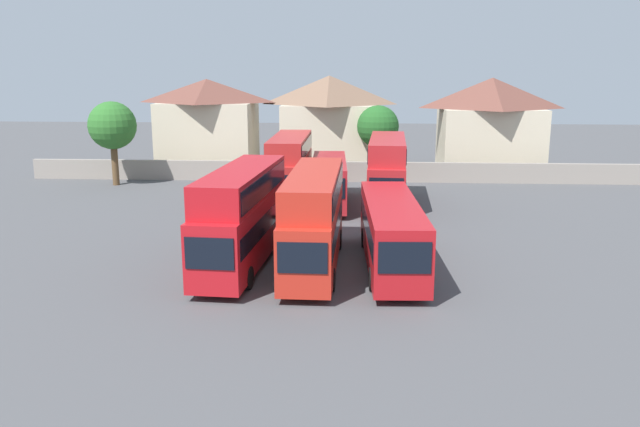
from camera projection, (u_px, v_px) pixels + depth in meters
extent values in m
plane|color=#4C4C4F|center=(331.00, 198.00, 50.98)|extent=(140.00, 140.00, 0.00)
cube|color=gray|center=(335.00, 172.00, 58.06)|extent=(56.00, 0.50, 1.80)
cube|color=red|center=(242.00, 230.00, 33.01)|extent=(3.24, 11.44, 3.16)
cube|color=black|center=(209.00, 254.00, 27.44)|extent=(2.17, 0.23, 1.42)
cube|color=black|center=(242.00, 223.00, 32.92)|extent=(3.22, 10.54, 0.99)
cube|color=red|center=(242.00, 184.00, 32.76)|extent=(3.15, 10.88, 1.56)
cube|color=black|center=(242.00, 184.00, 32.76)|extent=(3.20, 10.32, 1.09)
cylinder|color=black|center=(248.00, 278.00, 29.79)|extent=(0.37, 1.12, 1.10)
cylinder|color=black|center=(201.00, 276.00, 30.07)|extent=(0.37, 1.12, 1.10)
cylinder|color=black|center=(277.00, 239.00, 36.56)|extent=(0.37, 1.12, 1.10)
cylinder|color=black|center=(238.00, 238.00, 36.85)|extent=(0.37, 1.12, 1.10)
cube|color=red|center=(314.00, 232.00, 32.80)|extent=(2.61, 11.56, 3.03)
cube|color=black|center=(302.00, 258.00, 27.09)|extent=(2.15, 0.11, 1.36)
cube|color=black|center=(314.00, 225.00, 32.71)|extent=(2.64, 10.64, 0.96)
cube|color=red|center=(314.00, 187.00, 32.57)|extent=(2.56, 10.98, 1.54)
cube|color=black|center=(314.00, 187.00, 32.57)|extent=(2.64, 10.41, 1.08)
cylinder|color=black|center=(332.00, 280.00, 29.54)|extent=(0.32, 1.10, 1.10)
cylinder|color=black|center=(283.00, 279.00, 29.70)|extent=(0.32, 1.10, 1.10)
cylinder|color=black|center=(339.00, 239.00, 36.48)|extent=(0.32, 1.10, 1.10)
cylinder|color=black|center=(299.00, 239.00, 36.64)|extent=(0.32, 1.10, 1.10)
cube|color=#B5161C|center=(391.00, 231.00, 32.88)|extent=(3.09, 11.98, 3.09)
cube|color=black|center=(405.00, 258.00, 26.98)|extent=(2.26, 0.18, 1.39)
cube|color=black|center=(392.00, 224.00, 32.79)|extent=(3.09, 11.03, 0.97)
cylinder|color=black|center=(424.00, 279.00, 29.57)|extent=(0.35, 1.11, 1.10)
cylinder|color=black|center=(372.00, 279.00, 29.60)|extent=(0.35, 1.11, 1.10)
cylinder|color=black|center=(405.00, 238.00, 36.75)|extent=(0.35, 1.11, 1.10)
cylinder|color=black|center=(364.00, 238.00, 36.78)|extent=(0.35, 1.11, 1.10)
cube|color=#B42523|center=(290.00, 178.00, 48.59)|extent=(2.62, 10.64, 3.17)
cube|color=black|center=(282.00, 185.00, 43.31)|extent=(2.27, 0.09, 1.43)
cube|color=black|center=(290.00, 173.00, 48.50)|extent=(2.65, 9.79, 1.00)
cube|color=#B42523|center=(290.00, 146.00, 48.32)|extent=(2.56, 10.11, 1.55)
cube|color=black|center=(290.00, 146.00, 48.32)|extent=(2.65, 9.58, 1.09)
cylinder|color=black|center=(302.00, 205.00, 45.62)|extent=(0.30, 1.10, 1.10)
cylinder|color=black|center=(269.00, 204.00, 45.75)|extent=(0.30, 1.10, 1.10)
cylinder|color=black|center=(309.00, 188.00, 52.04)|extent=(0.30, 1.10, 1.10)
cylinder|color=black|center=(280.00, 188.00, 52.17)|extent=(0.30, 1.10, 1.10)
cube|color=#B32027|center=(329.00, 180.00, 47.75)|extent=(2.89, 10.56, 3.07)
cube|color=black|center=(329.00, 188.00, 42.55)|extent=(2.17, 0.17, 1.38)
cube|color=black|center=(329.00, 175.00, 47.67)|extent=(2.90, 9.73, 0.97)
cylinder|color=black|center=(345.00, 207.00, 44.87)|extent=(0.34, 1.11, 1.10)
cylinder|color=black|center=(313.00, 207.00, 44.91)|extent=(0.34, 1.11, 1.10)
cylinder|color=black|center=(343.00, 190.00, 51.19)|extent=(0.34, 1.11, 1.10)
cylinder|color=black|center=(315.00, 190.00, 51.24)|extent=(0.34, 1.11, 1.10)
cube|color=red|center=(387.00, 180.00, 47.49)|extent=(3.11, 10.74, 3.16)
cube|color=black|center=(386.00, 188.00, 42.24)|extent=(2.27, 0.19, 1.42)
cube|color=black|center=(387.00, 175.00, 47.41)|extent=(3.11, 9.90, 1.00)
cube|color=red|center=(388.00, 148.00, 47.23)|extent=(3.03, 10.21, 1.55)
cube|color=black|center=(388.00, 148.00, 47.23)|extent=(3.10, 9.68, 1.08)
cylinder|color=black|center=(403.00, 208.00, 44.48)|extent=(0.36, 1.11, 1.10)
cylinder|color=black|center=(369.00, 208.00, 44.74)|extent=(0.36, 1.11, 1.10)
cylinder|color=black|center=(402.00, 191.00, 50.87)|extent=(0.36, 1.11, 1.10)
cylinder|color=black|center=(372.00, 190.00, 51.12)|extent=(0.36, 1.11, 1.10)
cube|color=beige|center=(208.00, 136.00, 64.13)|extent=(9.19, 7.01, 6.75)
pyramid|color=brown|center=(207.00, 91.00, 63.13)|extent=(9.65, 7.36, 2.27)
cube|color=beige|center=(329.00, 137.00, 64.40)|extent=(9.10, 7.81, 6.55)
pyramid|color=brown|center=(329.00, 90.00, 63.36)|extent=(9.56, 8.20, 2.79)
cube|color=beige|center=(489.00, 140.00, 62.73)|extent=(9.52, 7.31, 6.26)
pyramid|color=brown|center=(492.00, 93.00, 61.71)|extent=(9.99, 7.68, 2.91)
cylinder|color=brown|center=(115.00, 164.00, 56.04)|extent=(0.58, 0.58, 3.79)
sphere|color=#2D6B28|center=(112.00, 125.00, 55.30)|extent=(4.12, 4.12, 4.12)
cylinder|color=brown|center=(377.00, 159.00, 60.09)|extent=(0.51, 0.51, 3.42)
sphere|color=#235B23|center=(378.00, 126.00, 59.41)|extent=(3.88, 3.88, 3.88)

